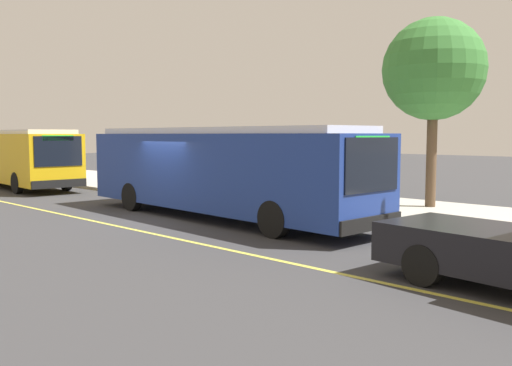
{
  "coord_description": "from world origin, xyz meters",
  "views": [
    {
      "loc": [
        14.68,
        -10.95,
        2.72
      ],
      "look_at": [
        2.65,
        1.39,
        1.21
      ],
      "focal_mm": 38.74,
      "sensor_mm": 36.0,
      "label": 1
    }
  ],
  "objects_px": {
    "route_sign_post": "(336,158)",
    "pedestrian_commuter": "(377,186)",
    "waiting_bench": "(323,189)",
    "transit_bus_main": "(220,169)",
    "transit_bus_second": "(18,156)"
  },
  "relations": [
    {
      "from": "pedestrian_commuter",
      "to": "route_sign_post",
      "type": "bearing_deg",
      "value": -152.97
    },
    {
      "from": "transit_bus_main",
      "to": "waiting_bench",
      "type": "bearing_deg",
      "value": 86.92
    },
    {
      "from": "transit_bus_second",
      "to": "pedestrian_commuter",
      "type": "xyz_separation_m",
      "value": [
        19.34,
        3.24,
        -0.5
      ]
    },
    {
      "from": "transit_bus_second",
      "to": "waiting_bench",
      "type": "xyz_separation_m",
      "value": [
        15.68,
        5.26,
        -0.98
      ]
    },
    {
      "from": "route_sign_post",
      "to": "transit_bus_second",
      "type": "bearing_deg",
      "value": -171.73
    },
    {
      "from": "transit_bus_second",
      "to": "route_sign_post",
      "type": "height_order",
      "value": "same"
    },
    {
      "from": "transit_bus_main",
      "to": "pedestrian_commuter",
      "type": "xyz_separation_m",
      "value": [
        3.93,
        3.1,
        -0.5
      ]
    },
    {
      "from": "transit_bus_second",
      "to": "waiting_bench",
      "type": "height_order",
      "value": "transit_bus_second"
    },
    {
      "from": "transit_bus_main",
      "to": "route_sign_post",
      "type": "relative_size",
      "value": 4.28
    },
    {
      "from": "waiting_bench",
      "to": "route_sign_post",
      "type": "bearing_deg",
      "value": -46.34
    },
    {
      "from": "transit_bus_second",
      "to": "pedestrian_commuter",
      "type": "distance_m",
      "value": 19.61
    },
    {
      "from": "transit_bus_main",
      "to": "waiting_bench",
      "type": "relative_size",
      "value": 7.5
    },
    {
      "from": "waiting_bench",
      "to": "route_sign_post",
      "type": "xyz_separation_m",
      "value": [
        2.49,
        -2.61,
        1.32
      ]
    },
    {
      "from": "transit_bus_second",
      "to": "route_sign_post",
      "type": "bearing_deg",
      "value": 8.27
    },
    {
      "from": "route_sign_post",
      "to": "pedestrian_commuter",
      "type": "distance_m",
      "value": 1.55
    }
  ]
}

